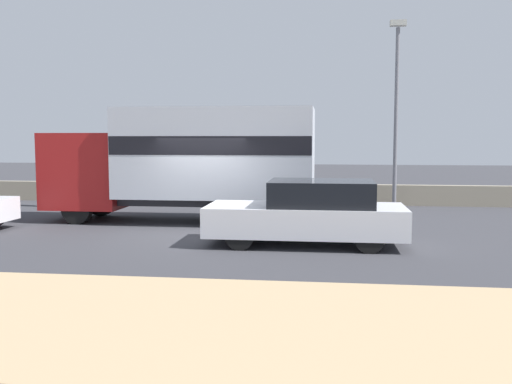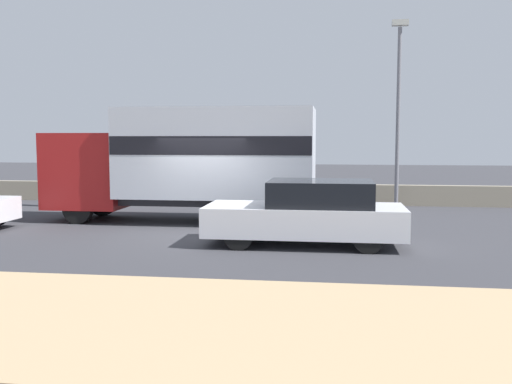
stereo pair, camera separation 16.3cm
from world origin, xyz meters
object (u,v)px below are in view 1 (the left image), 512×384
(box_truck, at_px, (192,158))
(pedestrian, at_px, (46,182))
(street_lamp, at_px, (396,100))
(car_hatchback, at_px, (310,213))

(box_truck, xyz_separation_m, pedestrian, (-6.15, 2.97, -0.99))
(box_truck, bearing_deg, pedestrian, -25.78)
(street_lamp, bearing_deg, box_truck, -146.33)
(street_lamp, xyz_separation_m, car_hatchback, (-2.78, -7.56, -3.09))
(street_lamp, relative_size, pedestrian, 3.73)
(car_hatchback, height_order, pedestrian, pedestrian)
(street_lamp, xyz_separation_m, pedestrian, (-12.54, -1.29, -2.92))
(street_lamp, xyz_separation_m, box_truck, (-6.39, -4.26, -1.93))
(street_lamp, bearing_deg, pedestrian, -174.14)
(car_hatchback, distance_m, pedestrian, 11.60)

